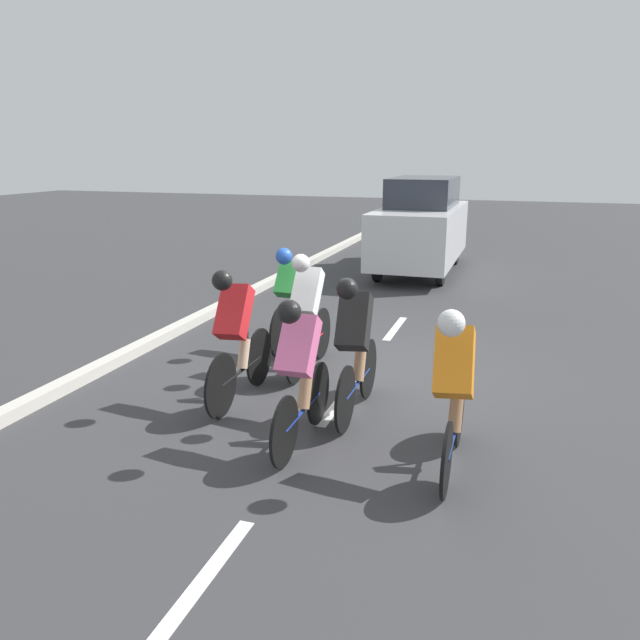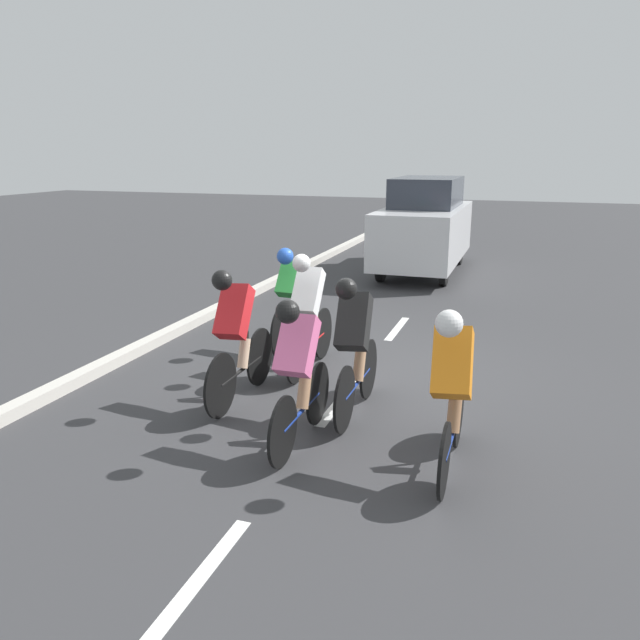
{
  "view_description": "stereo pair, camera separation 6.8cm",
  "coord_description": "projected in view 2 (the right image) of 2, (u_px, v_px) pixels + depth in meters",
  "views": [
    {
      "loc": [
        -1.85,
        7.35,
        2.77
      ],
      "look_at": [
        0.23,
        1.01,
        0.95
      ],
      "focal_mm": 35.0,
      "sensor_mm": 36.0,
      "label": 1
    },
    {
      "loc": [
        -1.91,
        7.33,
        2.77
      ],
      "look_at": [
        0.23,
        1.01,
        0.95
      ],
      "focal_mm": 35.0,
      "sensor_mm": 36.0,
      "label": 2
    }
  ],
  "objects": [
    {
      "name": "ground_plane",
      "position": [
        362.0,
        373.0,
        8.02
      ],
      "size": [
        60.0,
        60.0,
        0.0
      ],
      "primitive_type": "plane",
      "color": "#38383A"
    },
    {
      "name": "lane_stripe_near",
      "position": [
        199.0,
        578.0,
        4.17
      ],
      "size": [
        0.12,
        1.4,
        0.01
      ],
      "primitive_type": "cube",
      "color": "white",
      "rests_on": "ground"
    },
    {
      "name": "lane_stripe_mid",
      "position": [
        339.0,
        402.0,
        7.09
      ],
      "size": [
        0.12,
        1.4,
        0.01
      ],
      "primitive_type": "cube",
      "color": "white",
      "rests_on": "ground"
    },
    {
      "name": "lane_stripe_far",
      "position": [
        397.0,
        328.0,
        10.02
      ],
      "size": [
        0.12,
        1.4,
        0.01
      ],
      "primitive_type": "cube",
      "color": "white",
      "rests_on": "ground"
    },
    {
      "name": "curb",
      "position": [
        103.0,
        366.0,
        8.07
      ],
      "size": [
        0.2,
        28.23,
        0.14
      ],
      "primitive_type": "cube",
      "color": "beige",
      "rests_on": "ground"
    },
    {
      "name": "cyclist_orange",
      "position": [
        452.0,
        386.0,
        5.34
      ],
      "size": [
        0.36,
        1.64,
        1.55
      ],
      "color": "black",
      "rests_on": "ground"
    },
    {
      "name": "cyclist_green",
      "position": [
        292.0,
        296.0,
        8.82
      ],
      "size": [
        0.33,
        1.68,
        1.5
      ],
      "color": "black",
      "rests_on": "ground"
    },
    {
      "name": "cyclist_black",
      "position": [
        355.0,
        344.0,
        6.52
      ],
      "size": [
        0.36,
        1.66,
        1.56
      ],
      "color": "black",
      "rests_on": "ground"
    },
    {
      "name": "cyclist_red",
      "position": [
        236.0,
        333.0,
        6.9
      ],
      "size": [
        0.35,
        1.72,
        1.57
      ],
      "color": "black",
      "rests_on": "ground"
    },
    {
      "name": "cyclist_white",
      "position": [
        308.0,
        310.0,
        7.87
      ],
      "size": [
        0.32,
        1.72,
        1.57
      ],
      "color": "black",
      "rests_on": "ground"
    },
    {
      "name": "cyclist_pink",
      "position": [
        298.0,
        369.0,
        5.84
      ],
      "size": [
        0.32,
        1.63,
        1.51
      ],
      "color": "black",
      "rests_on": "ground"
    },
    {
      "name": "support_car",
      "position": [
        425.0,
        226.0,
        14.4
      ],
      "size": [
        1.7,
        4.36,
        2.17
      ],
      "color": "black",
      "rests_on": "ground"
    }
  ]
}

